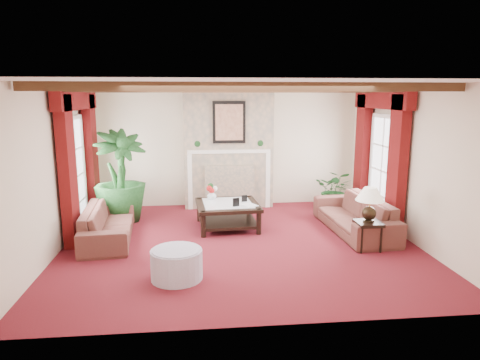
{
  "coord_description": "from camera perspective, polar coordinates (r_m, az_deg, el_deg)",
  "views": [
    {
      "loc": [
        -0.72,
        -7.06,
        2.53
      ],
      "look_at": [
        0.04,
        0.4,
        1.04
      ],
      "focal_mm": 32.0,
      "sensor_mm": 36.0,
      "label": 1
    }
  ],
  "objects": [
    {
      "name": "book",
      "position": [
        7.97,
        0.66,
        -2.54
      ],
      "size": [
        0.24,
        0.21,
        0.3
      ],
      "primitive_type": "imported",
      "rotation": [
        0.0,
        0.0,
        0.52
      ],
      "color": "black",
      "rests_on": "coffee_table"
    },
    {
      "name": "fireplace",
      "position": [
        9.64,
        -1.59,
        12.24
      ],
      "size": [
        2.0,
        0.52,
        2.7
      ],
      "primitive_type": null,
      "color": "tan",
      "rests_on": "ground"
    },
    {
      "name": "sofa_right",
      "position": [
        8.31,
        15.05,
        -3.76
      ],
      "size": [
        2.29,
        0.87,
        0.87
      ],
      "primitive_type": "imported",
      "rotation": [
        0.0,
        0.0,
        -1.52
      ],
      "color": "#3E111B",
      "rests_on": "ground"
    },
    {
      "name": "ottoman",
      "position": [
        6.14,
        -8.45,
        -11.08
      ],
      "size": [
        0.72,
        0.72,
        0.42
      ],
      "primitive_type": "cylinder",
      "color": "#9C98AC",
      "rests_on": "ground"
    },
    {
      "name": "curtains_right",
      "position": [
        8.82,
        18.45,
        10.8
      ],
      "size": [
        0.2,
        2.4,
        2.55
      ],
      "primitive_type": null,
      "color": "#4D0A0B",
      "rests_on": "ground"
    },
    {
      "name": "curtains_left",
      "position": [
        8.34,
        -21.08,
        10.63
      ],
      "size": [
        0.2,
        2.4,
        2.55
      ],
      "primitive_type": null,
      "color": "#4D0A0B",
      "rests_on": "ground"
    },
    {
      "name": "french_door_left",
      "position": [
        8.38,
        -21.61,
        7.72
      ],
      "size": [
        0.1,
        1.1,
        2.16
      ],
      "primitive_type": null,
      "color": "white",
      "rests_on": "ground"
    },
    {
      "name": "left_wall",
      "position": [
        7.51,
        -23.43,
        1.27
      ],
      "size": [
        0.02,
        5.5,
        2.7
      ],
      "primitive_type": "cube",
      "color": "beige",
      "rests_on": "ground"
    },
    {
      "name": "photo_frame_a",
      "position": [
        7.99,
        -0.53,
        -3.01
      ],
      "size": [
        0.13,
        0.06,
        0.17
      ],
      "primitive_type": null,
      "rotation": [
        0.0,
        0.0,
        0.34
      ],
      "color": "black",
      "rests_on": "coffee_table"
    },
    {
      "name": "french_door_right",
      "position": [
        8.87,
        18.93,
        8.05
      ],
      "size": [
        0.1,
        1.1,
        2.16
      ],
      "primitive_type": null,
      "color": "white",
      "rests_on": "ground"
    },
    {
      "name": "photo_frame_b",
      "position": [
        8.33,
        0.58,
        -2.51
      ],
      "size": [
        0.11,
        0.04,
        0.14
      ],
      "primitive_type": null,
      "rotation": [
        0.0,
        0.0,
        0.15
      ],
      "color": "black",
      "rests_on": "coffee_table"
    },
    {
      "name": "ceiling",
      "position": [
        7.1,
        -0.02,
        12.6
      ],
      "size": [
        6.0,
        6.0,
        0.0
      ],
      "primitive_type": "plane",
      "rotation": [
        3.14,
        0.0,
        0.0
      ],
      "color": "white",
      "rests_on": "floor"
    },
    {
      "name": "side_table",
      "position": [
        7.46,
        16.65,
        -7.12
      ],
      "size": [
        0.5,
        0.5,
        0.48
      ],
      "primitive_type": null,
      "rotation": [
        0.0,
        0.0,
        0.26
      ],
      "color": "black",
      "rests_on": "ground"
    },
    {
      "name": "back_wall",
      "position": [
        9.91,
        -1.63,
        4.38
      ],
      "size": [
        6.0,
        0.02,
        2.7
      ],
      "primitive_type": "cube",
      "color": "beige",
      "rests_on": "ground"
    },
    {
      "name": "floor",
      "position": [
        7.54,
        -0.02,
        -8.39
      ],
      "size": [
        6.0,
        6.0,
        0.0
      ],
      "primitive_type": "plane",
      "color": "#4E0D12",
      "rests_on": "ground"
    },
    {
      "name": "potted_palm",
      "position": [
        9.03,
        -15.57,
        -2.05
      ],
      "size": [
        2.65,
        2.76,
        1.04
      ],
      "primitive_type": "imported",
      "rotation": [
        0.0,
        0.0,
        0.52
      ],
      "color": "black",
      "rests_on": "ground"
    },
    {
      "name": "ceiling_beams",
      "position": [
        7.1,
        -0.02,
        12.12
      ],
      "size": [
        6.0,
        3.0,
        0.12
      ],
      "primitive_type": null,
      "color": "#341D10",
      "rests_on": "ceiling"
    },
    {
      "name": "coffee_table",
      "position": [
        8.32,
        -1.67,
        -4.74
      ],
      "size": [
        1.25,
        1.25,
        0.48
      ],
      "primitive_type": null,
      "rotation": [
        0.0,
        0.0,
        0.06
      ],
      "color": "black",
      "rests_on": "ground"
    },
    {
      "name": "table_lamp",
      "position": [
        7.32,
        16.89,
        -3.11
      ],
      "size": [
        0.47,
        0.47,
        0.6
      ],
      "primitive_type": null,
      "color": "black",
      "rests_on": "side_table"
    },
    {
      "name": "right_wall",
      "position": [
        8.07,
        21.71,
        2.02
      ],
      "size": [
        0.02,
        5.5,
        2.7
      ],
      "primitive_type": "cube",
      "color": "beige",
      "rests_on": "ground"
    },
    {
      "name": "flower_vase",
      "position": [
        8.54,
        -3.79,
        -2.03
      ],
      "size": [
        0.3,
        0.31,
        0.19
      ],
      "primitive_type": "imported",
      "rotation": [
        0.0,
        0.0,
        -0.32
      ],
      "color": "silver",
      "rests_on": "coffee_table"
    },
    {
      "name": "sofa_left",
      "position": [
        7.95,
        -17.19,
        -4.85
      ],
      "size": [
        2.13,
        0.94,
        0.79
      ],
      "primitive_type": "imported",
      "rotation": [
        0.0,
        0.0,
        1.66
      ],
      "color": "#3E111B",
      "rests_on": "ground"
    },
    {
      "name": "small_plant",
      "position": [
        9.8,
        12.52,
        -1.88
      ],
      "size": [
        1.57,
        1.58,
        0.71
      ],
      "primitive_type": "imported",
      "rotation": [
        0.0,
        0.0,
        -0.49
      ],
      "color": "black",
      "rests_on": "ground"
    }
  ]
}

